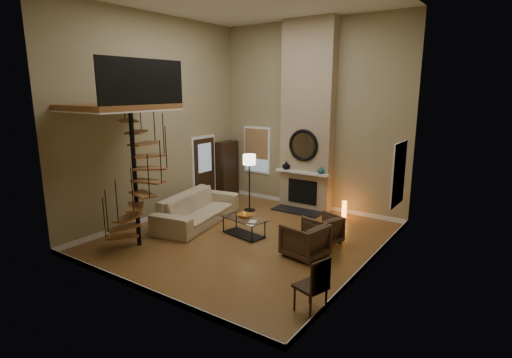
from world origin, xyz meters
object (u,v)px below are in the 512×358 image
Objects in this scene: side_chair at (315,284)px; hutch at (227,169)px; coffee_table at (244,224)px; floor_lamp at (249,164)px; sofa at (197,209)px; armchair_far at (308,241)px; accent_lamp at (344,209)px; armchair_near at (325,230)px.

hutch is at bearing 139.26° from side_chair.
floor_lamp is (-1.08, 1.78, 1.13)m from coffee_table.
sofa is 3.53m from armchair_far.
accent_lamp is 0.49× the size of side_chair.
floor_lamp reaches higher than side_chair.
sofa is 3.56m from armchair_near.
floor_lamp reaches higher than armchair_far.
coffee_table is at bearing -58.63° from floor_lamp.
accent_lamp is 5.16m from side_chair.
accent_lamp is (4.18, 0.03, -0.70)m from hutch.
hutch is 2.86m from sofa.
hutch is 2.45× the size of armchair_near.
hutch is at bearing 10.63° from sofa.
armchair_near is at bearing 16.89° from coffee_table.
sofa is at bearing -84.24° from armchair_far.
armchair_near is 3.40m from floor_lamp.
sofa is 2.28× the size of coffee_table.
hutch is at bearing -179.61° from accent_lamp.
hutch is 5.45m from armchair_far.
accent_lamp is (-0.37, 2.96, -0.10)m from armchair_far.
floor_lamp is at bearing -160.33° from accent_lamp.
side_chair reaches higher than accent_lamp.
hutch reaches higher than accent_lamp.
sofa is at bearing -107.25° from floor_lamp.
side_chair is at bearing -36.22° from coffee_table.
coffee_table is at bearing -45.24° from hutch.
armchair_far reaches higher than armchair_near.
coffee_table is at bearing -53.40° from armchair_near.
floor_lamp is at bearing 121.37° from coffee_table.
sofa is at bearing 177.13° from coffee_table.
sofa is (1.05, -2.60, -0.55)m from hutch.
armchair_near is 0.87× the size of armchair_far.
armchair_far is (3.51, -0.34, -0.04)m from sofa.
armchair_near is 2.16m from accent_lamp.
coffee_table is at bearing 143.78° from side_chair.
armchair_near is 0.44× the size of floor_lamp.
floor_lamp is at bearing -91.97° from armchair_near.
side_chair is at bearing -40.74° from hutch.
hutch is at bearing -111.55° from armchair_far.
coffee_table is 0.73× the size of floor_lamp.
floor_lamp is (1.57, -0.90, 0.46)m from hutch.
floor_lamp is (-2.98, 2.03, 1.06)m from armchair_far.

